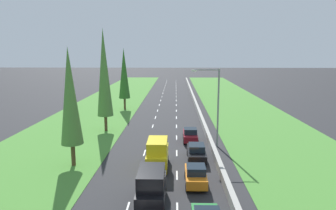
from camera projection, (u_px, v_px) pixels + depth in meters
ground_plane at (167, 108)px, 59.66m from camera, size 300.00×300.00×0.00m
grass_verge_left at (103, 107)px, 59.97m from camera, size 14.00×140.00×0.04m
grass_verge_right at (241, 108)px, 59.30m from camera, size 14.00×140.00×0.04m
median_barrier at (197, 106)px, 59.45m from camera, size 0.44×120.00×0.85m
lane_markings at (167, 108)px, 59.66m from camera, size 3.64×116.00×0.01m
orange_hatchback_right_lane at (196, 175)px, 25.08m from camera, size 1.74×3.90×1.72m
black_sedan_right_lane at (196, 152)px, 30.91m from camera, size 1.82×4.50×1.64m
black_van_centre_lane at (152, 188)px, 21.42m from camera, size 1.96×4.90×2.82m
yellow_van_centre_lane at (158, 154)px, 28.59m from camera, size 1.96×4.90×2.82m
maroon_hatchback_right_lane at (190, 135)px, 37.14m from camera, size 1.74×3.90×1.72m
poplar_tree_second at (70, 97)px, 28.27m from camera, size 2.08×2.08×11.35m
poplar_tree_third at (104, 73)px, 40.81m from camera, size 2.15×2.15×13.93m
poplar_tree_fourth at (124, 74)px, 56.68m from camera, size 2.09×2.09×11.52m
street_light_mast at (215, 102)px, 34.53m from camera, size 3.20×0.28×9.00m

